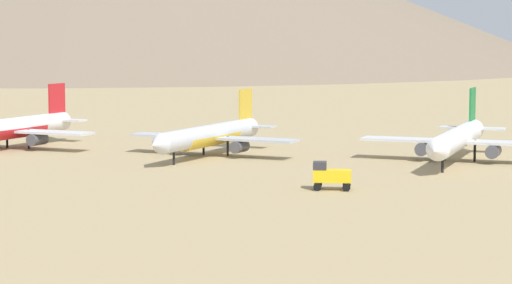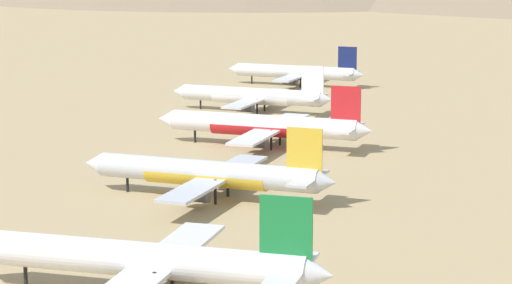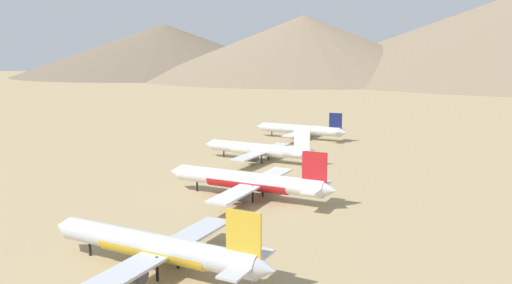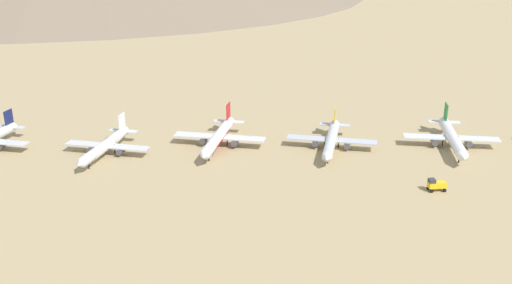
% 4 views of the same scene
% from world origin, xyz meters
% --- Properties ---
extents(ground_plane, '(1800.00, 1800.00, 0.00)m').
position_xyz_m(ground_plane, '(0.00, 0.00, 0.00)').
color(ground_plane, tan).
extents(parked_jet_0, '(36.28, 29.66, 10.49)m').
position_xyz_m(parked_jet_0, '(7.45, -121.36, 3.53)').
color(parked_jet_0, silver).
rests_on(parked_jet_0, ground).
extents(parked_jet_1, '(36.64, 29.95, 10.59)m').
position_xyz_m(parked_jet_1, '(9.63, -78.69, 3.52)').
color(parked_jet_1, silver).
rests_on(parked_jet_1, ground).
extents(parked_jet_2, '(40.37, 32.94, 11.65)m').
position_xyz_m(parked_jet_2, '(-0.63, -41.33, 3.88)').
color(parked_jet_2, white).
rests_on(parked_jet_2, ground).
extents(parked_jet_3, '(38.77, 31.66, 11.19)m').
position_xyz_m(parked_jet_3, '(-0.56, -1.90, 3.72)').
color(parked_jet_3, silver).
rests_on(parked_jet_3, ground).
extents(parked_jet_4, '(40.91, 33.25, 11.79)m').
position_xyz_m(parked_jet_4, '(-4.82, 40.39, 3.97)').
color(parked_jet_4, white).
rests_on(parked_jet_4, ground).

